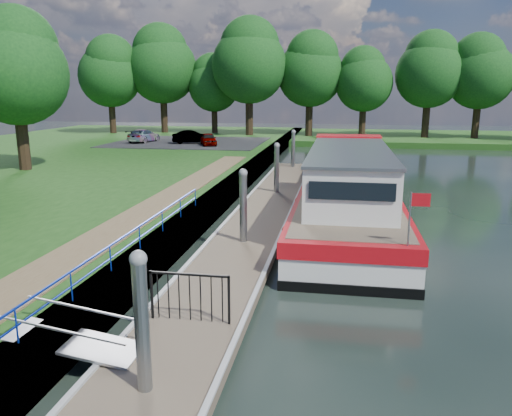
% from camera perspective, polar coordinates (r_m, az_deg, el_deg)
% --- Properties ---
extents(ground, '(160.00, 160.00, 0.00)m').
position_cam_1_polar(ground, '(10.09, -11.28, -19.99)').
color(ground, black).
rests_on(ground, ground).
extents(bank_edge, '(1.10, 90.00, 0.78)m').
position_cam_1_polar(bank_edge, '(24.11, -4.44, 0.92)').
color(bank_edge, '#473D2D').
rests_on(bank_edge, ground).
extents(far_bank, '(60.00, 18.00, 0.60)m').
position_cam_1_polar(far_bank, '(60.71, 18.06, 7.61)').
color(far_bank, '#184012').
rests_on(far_bank, ground).
extents(footpath, '(1.60, 40.00, 0.05)m').
position_cam_1_polar(footpath, '(18.19, -15.50, -2.24)').
color(footpath, brown).
rests_on(footpath, riverbank).
extents(carpark, '(14.00, 12.00, 0.06)m').
position_cam_1_polar(carpark, '(48.23, -7.64, 7.47)').
color(carpark, black).
rests_on(carpark, riverbank).
extents(blue_fence, '(0.04, 18.04, 0.72)m').
position_cam_1_polar(blue_fence, '(13.06, -18.25, -6.14)').
color(blue_fence, '#0C2DBF').
rests_on(blue_fence, riverbank).
extents(pontoon, '(2.50, 30.00, 0.56)m').
position_cam_1_polar(pontoon, '(21.75, 0.83, -0.94)').
color(pontoon, brown).
rests_on(pontoon, ground).
extents(mooring_piles, '(0.30, 27.30, 3.55)m').
position_cam_1_polar(mooring_piles, '(21.51, 0.84, 1.89)').
color(mooring_piles, gray).
rests_on(mooring_piles, ground).
extents(gangway, '(2.58, 1.00, 0.92)m').
position_cam_1_polar(gangway, '(10.90, -19.88, -14.12)').
color(gangway, '#A5A8AD').
rests_on(gangway, ground).
extents(gate_panel, '(1.85, 0.05, 1.15)m').
position_cam_1_polar(gate_panel, '(11.40, -7.60, -9.28)').
color(gate_panel, black).
rests_on(gate_panel, ground).
extents(barge, '(4.36, 21.15, 4.78)m').
position_cam_1_polar(barge, '(23.90, 10.37, 2.34)').
color(barge, black).
rests_on(barge, ground).
extents(horizon_trees, '(54.38, 10.03, 12.87)m').
position_cam_1_polar(horizon_trees, '(56.79, 4.91, 15.59)').
color(horizon_trees, '#332316').
rests_on(horizon_trees, ground).
extents(bank_tree_a, '(6.12, 6.12, 9.72)m').
position_cam_1_polar(bank_tree_a, '(33.93, -25.75, 14.50)').
color(bank_tree_a, '#332316').
rests_on(bank_tree_a, riverbank).
extents(car_a, '(2.32, 3.40, 1.07)m').
position_cam_1_polar(car_a, '(45.01, -5.47, 7.85)').
color(car_a, '#999999').
rests_on(car_a, carpark).
extents(car_b, '(3.81, 2.21, 1.19)m').
position_cam_1_polar(car_b, '(46.66, -7.34, 8.06)').
color(car_b, '#999999').
rests_on(car_b, carpark).
extents(car_c, '(2.13, 4.31, 1.20)m').
position_cam_1_polar(car_c, '(48.85, -12.72, 8.08)').
color(car_c, '#999999').
rests_on(car_c, carpark).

